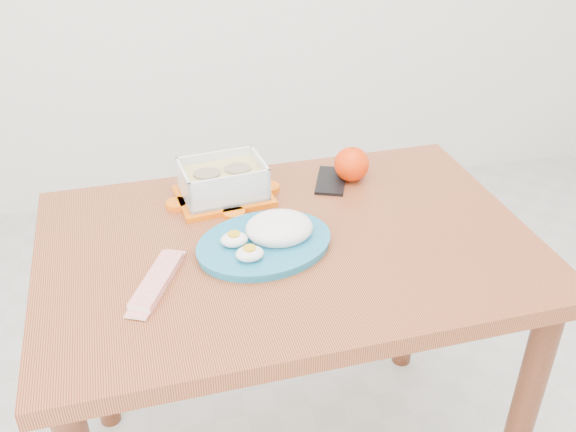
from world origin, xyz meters
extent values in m
cube|color=#A2572E|center=(-0.11, 0.20, 0.73)|extent=(1.09, 0.76, 0.04)
cylinder|color=#5D2817|center=(0.37, -0.07, 0.35)|extent=(0.06, 0.06, 0.71)
cylinder|color=#5D2817|center=(-0.59, 0.46, 0.35)|extent=(0.06, 0.06, 0.71)
cylinder|color=#5D2817|center=(0.34, 0.51, 0.35)|extent=(0.06, 0.06, 0.71)
cube|color=#F36207|center=(-0.22, 0.40, 0.76)|extent=(0.24, 0.19, 0.01)
cube|color=silver|center=(-0.22, 0.40, 0.80)|extent=(0.21, 0.16, 0.08)
cube|color=tan|center=(-0.22, 0.40, 0.79)|extent=(0.19, 0.15, 0.05)
cylinder|color=tan|center=(-0.26, 0.40, 0.81)|extent=(0.07, 0.07, 0.02)
cylinder|color=tan|center=(-0.19, 0.41, 0.81)|extent=(0.07, 0.07, 0.02)
sphere|color=#E73304|center=(0.10, 0.43, 0.79)|extent=(0.09, 0.09, 0.09)
cylinder|color=#1A6D91|center=(-0.16, 0.18, 0.76)|extent=(0.36, 0.36, 0.02)
ellipsoid|color=silver|center=(-0.13, 0.19, 0.80)|extent=(0.17, 0.16, 0.06)
ellipsoid|color=white|center=(-0.23, 0.18, 0.78)|extent=(0.07, 0.06, 0.03)
ellipsoid|color=white|center=(-0.20, 0.12, 0.78)|extent=(0.07, 0.06, 0.03)
cube|color=red|center=(-0.39, 0.10, 0.76)|extent=(0.11, 0.18, 0.02)
cube|color=black|center=(0.05, 0.43, 0.75)|extent=(0.11, 0.15, 0.01)
camera|label=1|loc=(-0.35, -0.92, 1.52)|focal=40.00mm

